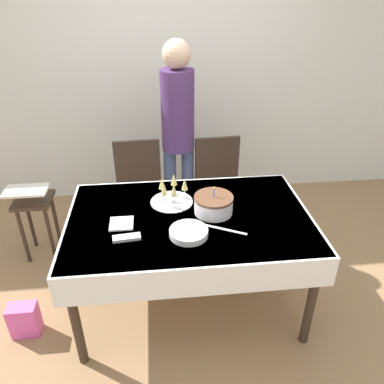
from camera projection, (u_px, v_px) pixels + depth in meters
ground_plane at (190, 300)px, 2.88m from camera, size 12.00×12.00×0.00m
wall_back at (172, 70)px, 3.70m from camera, size 8.00×0.05×2.70m
dining_table at (189, 229)px, 2.54m from camera, size 1.62×1.04×0.78m
dining_chair_far_left at (140, 191)px, 3.31m from camera, size 0.44×0.44×0.94m
dining_chair_far_right at (219, 187)px, 3.37m from camera, size 0.45×0.45×0.94m
birthday_cake at (213, 204)px, 2.50m from camera, size 0.26×0.26×0.20m
champagne_tray at (172, 192)px, 2.61m from camera, size 0.30×0.30×0.18m
plate_stack_main at (189, 233)px, 2.30m from camera, size 0.24×0.24×0.04m
cake_knife at (224, 229)px, 2.36m from camera, size 0.27×0.15×0.00m
fork_pile at (127, 238)px, 2.27m from camera, size 0.18×0.08×0.02m
napkin_pile at (122, 224)px, 2.41m from camera, size 0.15×0.15×0.01m
person_standing at (178, 124)px, 3.18m from camera, size 0.28×0.28×1.75m
high_chair at (34, 208)px, 3.12m from camera, size 0.33×0.35×0.71m
gift_bag at (25, 320)px, 2.56m from camera, size 0.19×0.11×0.25m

